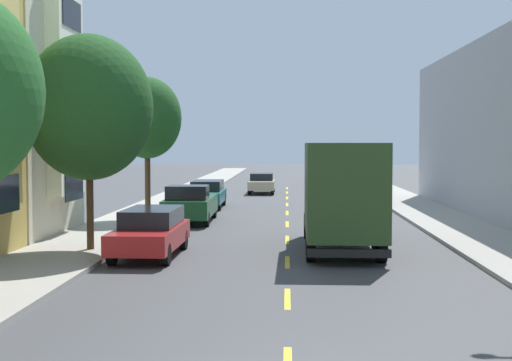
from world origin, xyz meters
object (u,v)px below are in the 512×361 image
(street_tree_third, at_px, (147,118))
(parked_wagon_navy, at_px, (365,192))
(parked_suv_charcoal, at_px, (336,173))
(delivery_box_truck, at_px, (342,191))
(parked_hatchback_white, at_px, (341,179))
(parked_pickup_forest, at_px, (190,204))
(parked_wagon_red, at_px, (151,231))
(street_tree_second, at_px, (89,108))
(parked_wagon_teal, at_px, (207,193))
(moving_champagne_sedan, at_px, (262,183))

(street_tree_third, height_order, parked_wagon_navy, street_tree_third)
(parked_suv_charcoal, xyz_separation_m, parked_wagon_navy, (0.22, -20.74, -0.18))
(delivery_box_truck, height_order, parked_hatchback_white, delivery_box_truck)
(street_tree_third, height_order, parked_pickup_forest, street_tree_third)
(delivery_box_truck, bearing_deg, parked_wagon_navy, 81.15)
(parked_wagon_navy, bearing_deg, parked_wagon_red, -115.27)
(parked_wagon_navy, height_order, parked_hatchback_white, same)
(street_tree_third, height_order, parked_hatchback_white, street_tree_third)
(parked_wagon_navy, relative_size, parked_hatchback_white, 1.18)
(parked_wagon_red, bearing_deg, street_tree_second, 165.90)
(parked_hatchback_white, bearing_deg, parked_wagon_navy, -89.20)
(parked_pickup_forest, bearing_deg, parked_wagon_navy, 45.81)
(parked_wagon_red, relative_size, parked_wagon_navy, 0.99)
(parked_wagon_red, bearing_deg, delivery_box_truck, 13.12)
(parked_wagon_teal, relative_size, parked_hatchback_white, 1.17)
(parked_wagon_navy, bearing_deg, parked_hatchback_white, 90.80)
(delivery_box_truck, height_order, parked_pickup_forest, delivery_box_truck)
(street_tree_third, distance_m, parked_suv_charcoal, 31.42)
(street_tree_third, bearing_deg, parked_suv_charcoal, 70.02)
(street_tree_second, distance_m, moving_champagne_sedan, 28.30)
(street_tree_third, distance_m, parked_pickup_forest, 4.42)
(parked_suv_charcoal, bearing_deg, moving_champagne_sedan, -118.39)
(parked_wagon_red, distance_m, parked_wagon_teal, 16.83)
(delivery_box_truck, xyz_separation_m, parked_hatchback_white, (2.47, 32.28, -1.24))
(parked_suv_charcoal, bearing_deg, parked_wagon_red, -102.29)
(parked_pickup_forest, bearing_deg, parked_suv_charcoal, 73.88)
(street_tree_second, xyz_separation_m, parked_wagon_teal, (1.97, 16.31, -3.92))
(street_tree_second, height_order, parked_wagon_red, street_tree_second)
(parked_pickup_forest, bearing_deg, moving_champagne_sedan, 82.16)
(parked_suv_charcoal, distance_m, parked_wagon_navy, 20.74)
(street_tree_third, relative_size, parked_hatchback_white, 1.60)
(parked_hatchback_white, bearing_deg, street_tree_third, -114.27)
(parked_wagon_teal, distance_m, moving_champagne_sedan, 11.63)
(parked_wagon_navy, height_order, moving_champagne_sedan, parked_wagon_navy)
(moving_champagne_sedan, bearing_deg, parked_wagon_navy, -56.64)
(street_tree_second, xyz_separation_m, parked_wagon_navy, (10.88, 18.11, -3.92))
(moving_champagne_sedan, bearing_deg, parked_pickup_forest, -97.84)
(parked_suv_charcoal, height_order, parked_pickup_forest, parked_suv_charcoal)
(street_tree_third, relative_size, delivery_box_truck, 0.88)
(street_tree_second, relative_size, street_tree_third, 1.07)
(street_tree_third, distance_m, parked_wagon_red, 10.99)
(parked_suv_charcoal, distance_m, parked_wagon_red, 40.29)
(street_tree_third, xyz_separation_m, parked_wagon_teal, (1.97, 6.78, -3.92))
(parked_wagon_red, bearing_deg, street_tree_third, 101.69)
(parked_wagon_teal, distance_m, parked_hatchback_white, 18.98)
(street_tree_third, distance_m, parked_hatchback_white, 26.25)
(street_tree_second, xyz_separation_m, parked_suv_charcoal, (10.66, 38.85, -3.74))
(parked_wagon_teal, xyz_separation_m, moving_champagne_sedan, (2.63, 11.33, -0.05))
(parked_pickup_forest, xyz_separation_m, parked_hatchback_white, (8.63, 24.17, -0.07))
(delivery_box_truck, relative_size, parked_wagon_teal, 1.56)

